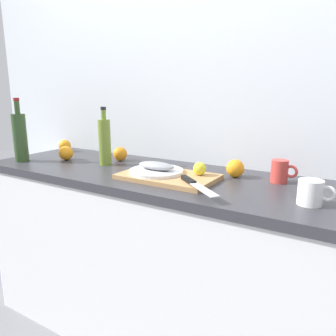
{
  "coord_description": "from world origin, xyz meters",
  "views": [
    {
      "loc": [
        0.79,
        -1.29,
        1.29
      ],
      "look_at": [
        0.04,
        -0.06,
        0.95
      ],
      "focal_mm": 35.28,
      "sensor_mm": 36.0,
      "label": 1
    }
  ],
  "objects_px": {
    "orange_0": "(65,146)",
    "cutting_board": "(168,177)",
    "olive_oil_bottle": "(105,141)",
    "coffee_mug_1": "(280,171)",
    "fish_fillet": "(156,166)",
    "lemon_0": "(200,169)",
    "white_plate": "(156,171)",
    "wine_bottle": "(20,136)",
    "chef_knife": "(194,183)",
    "coffee_mug_0": "(311,192)"
  },
  "relations": [
    {
      "from": "fish_fillet",
      "to": "coffee_mug_0",
      "type": "xyz_separation_m",
      "value": [
        0.66,
        -0.04,
        -0.01
      ]
    },
    {
      "from": "fish_fillet",
      "to": "orange_0",
      "type": "height_order",
      "value": "orange_0"
    },
    {
      "from": "cutting_board",
      "to": "olive_oil_bottle",
      "type": "bearing_deg",
      "value": 170.21
    },
    {
      "from": "white_plate",
      "to": "fish_fillet",
      "type": "bearing_deg",
      "value": -63.43
    },
    {
      "from": "chef_knife",
      "to": "coffee_mug_0",
      "type": "distance_m",
      "value": 0.43
    },
    {
      "from": "wine_bottle",
      "to": "white_plate",
      "type": "bearing_deg",
      "value": 6.77
    },
    {
      "from": "cutting_board",
      "to": "orange_0",
      "type": "height_order",
      "value": "orange_0"
    },
    {
      "from": "fish_fillet",
      "to": "lemon_0",
      "type": "distance_m",
      "value": 0.2
    },
    {
      "from": "lemon_0",
      "to": "olive_oil_bottle",
      "type": "bearing_deg",
      "value": 179.18
    },
    {
      "from": "fish_fillet",
      "to": "olive_oil_bottle",
      "type": "height_order",
      "value": "olive_oil_bottle"
    },
    {
      "from": "cutting_board",
      "to": "wine_bottle",
      "type": "distance_m",
      "value": 0.91
    },
    {
      "from": "white_plate",
      "to": "fish_fillet",
      "type": "distance_m",
      "value": 0.03
    },
    {
      "from": "cutting_board",
      "to": "orange_0",
      "type": "xyz_separation_m",
      "value": [
        -0.93,
        0.24,
        0.03
      ]
    },
    {
      "from": "chef_knife",
      "to": "orange_0",
      "type": "xyz_separation_m",
      "value": [
        -1.11,
        0.33,
        0.01
      ]
    },
    {
      "from": "cutting_board",
      "to": "orange_0",
      "type": "relative_size",
      "value": 5.56
    },
    {
      "from": "coffee_mug_0",
      "to": "orange_0",
      "type": "bearing_deg",
      "value": 169.92
    },
    {
      "from": "white_plate",
      "to": "wine_bottle",
      "type": "bearing_deg",
      "value": -173.23
    },
    {
      "from": "olive_oil_bottle",
      "to": "coffee_mug_1",
      "type": "relative_size",
      "value": 2.73
    },
    {
      "from": "cutting_board",
      "to": "olive_oil_bottle",
      "type": "distance_m",
      "value": 0.46
    },
    {
      "from": "orange_0",
      "to": "cutting_board",
      "type": "bearing_deg",
      "value": -14.23
    },
    {
      "from": "coffee_mug_0",
      "to": "orange_0",
      "type": "height_order",
      "value": "coffee_mug_0"
    },
    {
      "from": "wine_bottle",
      "to": "coffee_mug_1",
      "type": "relative_size",
      "value": 3.11
    },
    {
      "from": "lemon_0",
      "to": "olive_oil_bottle",
      "type": "height_order",
      "value": "olive_oil_bottle"
    },
    {
      "from": "white_plate",
      "to": "lemon_0",
      "type": "distance_m",
      "value": 0.2
    },
    {
      "from": "cutting_board",
      "to": "lemon_0",
      "type": "height_order",
      "value": "lemon_0"
    },
    {
      "from": "lemon_0",
      "to": "orange_0",
      "type": "relative_size",
      "value": 0.76
    },
    {
      "from": "fish_fillet",
      "to": "coffee_mug_0",
      "type": "relative_size",
      "value": 1.48
    },
    {
      "from": "white_plate",
      "to": "wine_bottle",
      "type": "height_order",
      "value": "wine_bottle"
    },
    {
      "from": "wine_bottle",
      "to": "coffee_mug_1",
      "type": "height_order",
      "value": "wine_bottle"
    },
    {
      "from": "white_plate",
      "to": "cutting_board",
      "type": "bearing_deg",
      "value": 0.1
    },
    {
      "from": "chef_knife",
      "to": "orange_0",
      "type": "height_order",
      "value": "orange_0"
    },
    {
      "from": "fish_fillet",
      "to": "chef_knife",
      "type": "xyz_separation_m",
      "value": [
        0.24,
        -0.1,
        -0.02
      ]
    },
    {
      "from": "fish_fillet",
      "to": "white_plate",
      "type": "bearing_deg",
      "value": 116.57
    },
    {
      "from": "coffee_mug_0",
      "to": "white_plate",
      "type": "bearing_deg",
      "value": 176.87
    },
    {
      "from": "cutting_board",
      "to": "fish_fillet",
      "type": "xyz_separation_m",
      "value": [
        -0.06,
        -0.0,
        0.04
      ]
    },
    {
      "from": "lemon_0",
      "to": "coffee_mug_1",
      "type": "height_order",
      "value": "coffee_mug_1"
    },
    {
      "from": "white_plate",
      "to": "olive_oil_bottle",
      "type": "relative_size",
      "value": 0.81
    },
    {
      "from": "olive_oil_bottle",
      "to": "coffee_mug_1",
      "type": "bearing_deg",
      "value": 7.99
    },
    {
      "from": "olive_oil_bottle",
      "to": "coffee_mug_0",
      "type": "distance_m",
      "value": 1.05
    },
    {
      "from": "wine_bottle",
      "to": "lemon_0",
      "type": "bearing_deg",
      "value": 9.26
    },
    {
      "from": "white_plate",
      "to": "olive_oil_bottle",
      "type": "bearing_deg",
      "value": 168.6
    },
    {
      "from": "chef_knife",
      "to": "coffee_mug_0",
      "type": "relative_size",
      "value": 1.96
    },
    {
      "from": "white_plate",
      "to": "lemon_0",
      "type": "xyz_separation_m",
      "value": [
        0.19,
        0.07,
        0.02
      ]
    },
    {
      "from": "wine_bottle",
      "to": "coffee_mug_0",
      "type": "bearing_deg",
      "value": 2.41
    },
    {
      "from": "wine_bottle",
      "to": "cutting_board",
      "type": "bearing_deg",
      "value": 6.31
    },
    {
      "from": "olive_oil_bottle",
      "to": "coffee_mug_0",
      "type": "height_order",
      "value": "olive_oil_bottle"
    },
    {
      "from": "chef_knife",
      "to": "coffee_mug_1",
      "type": "xyz_separation_m",
      "value": [
        0.26,
        0.3,
        0.02
      ]
    },
    {
      "from": "lemon_0",
      "to": "orange_0",
      "type": "distance_m",
      "value": 1.07
    },
    {
      "from": "white_plate",
      "to": "olive_oil_bottle",
      "type": "height_order",
      "value": "olive_oil_bottle"
    },
    {
      "from": "chef_knife",
      "to": "olive_oil_bottle",
      "type": "distance_m",
      "value": 0.65
    }
  ]
}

